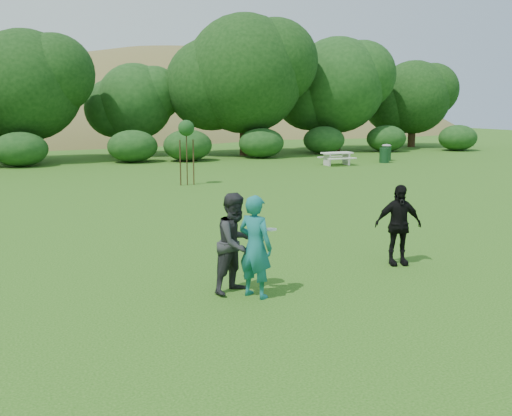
# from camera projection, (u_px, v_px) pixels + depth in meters

# --- Properties ---
(ground) EXTENTS (120.00, 120.00, 0.00)m
(ground) POSITION_uv_depth(u_px,v_px,m) (318.00, 290.00, 10.89)
(ground) COLOR #19470C
(ground) RESTS_ON ground
(player_teal) EXTENTS (0.75, 0.83, 1.90)m
(player_teal) POSITION_uv_depth(u_px,v_px,m) (255.00, 247.00, 10.37)
(player_teal) COLOR #166667
(player_teal) RESTS_ON ground
(player_grey) EXTENTS (1.15, 1.06, 1.90)m
(player_grey) POSITION_uv_depth(u_px,v_px,m) (236.00, 243.00, 10.65)
(player_grey) COLOR #28282A
(player_grey) RESTS_ON ground
(player_black) EXTENTS (1.13, 0.71, 1.79)m
(player_black) POSITION_uv_depth(u_px,v_px,m) (398.00, 225.00, 12.51)
(player_black) COLOR black
(player_black) RESTS_ON ground
(trash_can_near) EXTENTS (0.60, 0.60, 0.90)m
(trash_can_near) POSITION_uv_depth(u_px,v_px,m) (384.00, 155.00, 34.80)
(trash_can_near) COLOR #153A1E
(trash_can_near) RESTS_ON ground
(frisbee) EXTENTS (0.27, 0.27, 0.04)m
(frisbee) POSITION_uv_depth(u_px,v_px,m) (270.00, 230.00, 10.52)
(frisbee) COLOR white
(frisbee) RESTS_ON ground
(sapling) EXTENTS (0.70, 0.70, 2.85)m
(sapling) POSITION_uv_depth(u_px,v_px,m) (186.00, 130.00, 24.73)
(sapling) COLOR #3A2916
(sapling) RESTS_ON ground
(picnic_table) EXTENTS (1.80, 1.48, 0.76)m
(picnic_table) POSITION_uv_depth(u_px,v_px,m) (337.00, 156.00, 33.34)
(picnic_table) COLOR silver
(picnic_table) RESTS_ON ground
(trash_can_lidded) EXTENTS (0.60, 0.60, 1.05)m
(trash_can_lidded) POSITION_uv_depth(u_px,v_px,m) (386.00, 152.00, 36.06)
(trash_can_lidded) COLOR #153A1F
(trash_can_lidded) RESTS_ON ground
(hillside) EXTENTS (150.00, 72.00, 52.00)m
(hillside) POSITION_uv_depth(u_px,v_px,m) (54.00, 225.00, 74.61)
(hillside) COLOR olive
(hillside) RESTS_ON ground
(tree_row) EXTENTS (53.92, 10.38, 9.62)m
(tree_row) POSITION_uv_depth(u_px,v_px,m) (145.00, 83.00, 37.18)
(tree_row) COLOR #3A2616
(tree_row) RESTS_ON ground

